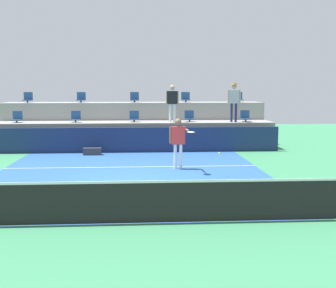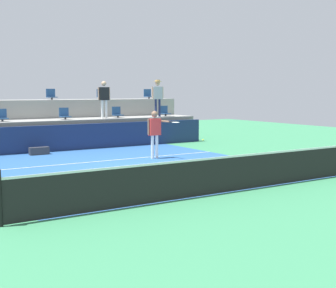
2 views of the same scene
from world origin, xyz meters
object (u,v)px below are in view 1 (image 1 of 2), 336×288
(stadium_chair_lower_far_right, at_px, (245,117))
(tennis_player, at_px, (178,138))
(stadium_chair_lower_left, at_px, (76,117))
(stadium_chair_upper_right, at_px, (186,98))
(stadium_chair_lower_far_left, at_px, (17,118))
(stadium_chair_upper_left, at_px, (81,98))
(spectator_leaning_on_rail, at_px, (172,100))
(stadium_chair_upper_center, at_px, (135,98))
(stadium_chair_upper_far_left, at_px, (28,98))
(spectator_with_hat, at_px, (234,98))
(equipment_bag, at_px, (92,151))
(stadium_chair_upper_far_right, at_px, (238,98))
(stadium_chair_lower_center, at_px, (134,117))
(stadium_chair_lower_right, at_px, (189,117))
(tennis_ball, at_px, (219,153))

(stadium_chair_lower_far_right, bearing_deg, tennis_player, -124.86)
(stadium_chair_lower_left, relative_size, stadium_chair_upper_right, 1.00)
(stadium_chair_lower_far_left, height_order, stadium_chair_lower_far_right, same)
(stadium_chair_upper_left, distance_m, tennis_player, 8.35)
(stadium_chair_upper_left, bearing_deg, spectator_leaning_on_rail, -26.14)
(stadium_chair_upper_center, bearing_deg, stadium_chair_upper_far_left, 180.00)
(stadium_chair_lower_far_right, relative_size, spectator_with_hat, 0.29)
(stadium_chair_upper_right, distance_m, equipment_bag, 6.12)
(stadium_chair_lower_left, distance_m, spectator_with_hat, 7.40)
(stadium_chair_upper_right, bearing_deg, equipment_bag, -139.59)
(stadium_chair_upper_far_right, height_order, tennis_player, stadium_chair_upper_far_right)
(stadium_chair_lower_center, bearing_deg, equipment_bag, -132.55)
(stadium_chair_upper_center, bearing_deg, stadium_chair_upper_right, 0.00)
(stadium_chair_upper_far_left, xyz_separation_m, equipment_bag, (3.57, -3.71, -2.16))
(stadium_chair_upper_left, height_order, tennis_player, stadium_chair_upper_left)
(stadium_chair_lower_far_right, xyz_separation_m, spectator_with_hat, (-0.65, -0.38, 0.91))
(tennis_player, bearing_deg, stadium_chair_lower_right, 79.43)
(stadium_chair_lower_far_right, height_order, equipment_bag, stadium_chair_lower_far_right)
(stadium_chair_lower_far_right, distance_m, stadium_chair_upper_far_left, 10.79)
(stadium_chair_upper_right, relative_size, spectator_leaning_on_rail, 0.30)
(stadium_chair_upper_left, height_order, equipment_bag, stadium_chair_upper_left)
(stadium_chair_lower_far_right, bearing_deg, tennis_ball, -110.45)
(stadium_chair_lower_far_right, bearing_deg, stadium_chair_upper_far_left, 170.36)
(stadium_chair_upper_left, xyz_separation_m, tennis_player, (4.31, -7.05, -1.22))
(stadium_chair_lower_far_left, xyz_separation_m, stadium_chair_upper_far_right, (10.72, 1.80, 0.85))
(stadium_chair_upper_far_left, bearing_deg, tennis_ball, -45.99)
(stadium_chair_upper_right, bearing_deg, spectator_with_hat, -47.21)
(stadium_chair_lower_far_left, bearing_deg, tennis_player, -36.90)
(stadium_chair_upper_left, bearing_deg, stadium_chair_lower_right, -18.80)
(tennis_ball, bearing_deg, stadium_chair_upper_left, 123.14)
(tennis_player, bearing_deg, stadium_chair_upper_far_right, 62.17)
(stadium_chair_upper_left, bearing_deg, equipment_bag, -75.90)
(stadium_chair_lower_left, height_order, tennis_player, tennis_player)
(stadium_chair_lower_right, bearing_deg, stadium_chair_upper_far_right, 33.28)
(tennis_ball, bearing_deg, spectator_leaning_on_rail, 99.55)
(stadium_chair_lower_far_left, height_order, stadium_chair_upper_center, stadium_chair_upper_center)
(stadium_chair_lower_far_left, height_order, stadium_chair_lower_left, same)
(spectator_with_hat, bearing_deg, stadium_chair_lower_right, 169.29)
(stadium_chair_lower_left, height_order, stadium_chair_upper_center, stadium_chair_upper_center)
(stadium_chair_upper_left, bearing_deg, tennis_ball, -56.86)
(stadium_chair_lower_center, xyz_separation_m, stadium_chair_upper_center, (-0.00, 1.80, 0.85))
(stadium_chair_lower_far_right, bearing_deg, stadium_chair_lower_center, 180.00)
(spectator_leaning_on_rail, bearing_deg, stadium_chair_lower_far_left, 176.92)
(stadium_chair_lower_right, xyz_separation_m, spectator_leaning_on_rail, (-0.84, -0.38, 0.82))
(stadium_chair_upper_far_left, relative_size, tennis_ball, 7.65)
(stadium_chair_upper_right, xyz_separation_m, equipment_bag, (-4.36, -3.71, -2.16))
(stadium_chair_upper_center, bearing_deg, stadium_chair_lower_left, -146.37)
(stadium_chair_lower_far_left, xyz_separation_m, stadium_chair_upper_center, (5.37, 1.80, 0.85))
(stadium_chair_lower_center, distance_m, stadium_chair_upper_center, 1.99)
(stadium_chair_lower_far_right, height_order, stadium_chair_upper_center, stadium_chair_upper_center)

